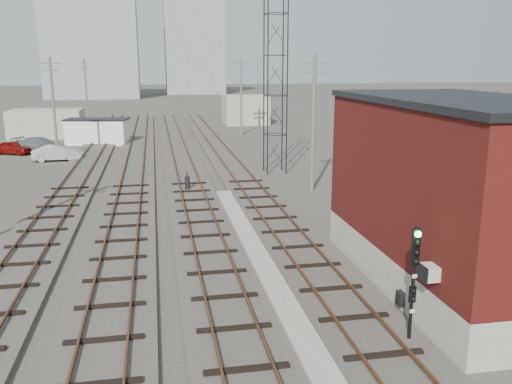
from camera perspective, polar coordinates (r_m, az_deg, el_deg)
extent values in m
plane|color=#282621|center=(66.78, -7.37, 6.06)|extent=(320.00, 320.00, 0.00)
cube|color=#332D28|center=(46.33, -2.73, 3.05)|extent=(3.20, 90.00, 0.20)
cube|color=#4C2816|center=(46.19, -3.62, 3.30)|extent=(0.07, 90.00, 0.12)
cube|color=#4C2816|center=(46.39, -1.85, 3.36)|extent=(0.07, 90.00, 0.12)
cube|color=#332D28|center=(45.96, -7.68, 2.86)|extent=(3.20, 90.00, 0.20)
cube|color=#4C2816|center=(45.89, -8.58, 3.11)|extent=(0.07, 90.00, 0.12)
cube|color=#4C2816|center=(45.96, -6.80, 3.18)|extent=(0.07, 90.00, 0.12)
cube|color=#332D28|center=(45.94, -12.67, 2.65)|extent=(3.20, 90.00, 0.20)
cube|color=#4C2816|center=(45.94, -13.58, 2.89)|extent=(0.07, 90.00, 0.12)
cube|color=#4C2816|center=(45.88, -11.79, 2.97)|extent=(0.07, 90.00, 0.12)
cube|color=#332D28|center=(46.27, -17.63, 2.42)|extent=(3.20, 90.00, 0.20)
cube|color=#4C2816|center=(46.33, -18.53, 2.66)|extent=(0.07, 90.00, 0.12)
cube|color=#4C2816|center=(46.15, -16.76, 2.74)|extent=(0.07, 90.00, 0.12)
cube|color=gray|center=(22.19, 1.12, -8.53)|extent=(0.90, 28.00, 0.26)
cube|color=gray|center=(22.67, 19.96, -7.21)|extent=(6.00, 12.00, 1.50)
cube|color=#531813|center=(21.73, 20.69, 1.47)|extent=(6.00, 12.00, 5.50)
cube|color=black|center=(21.37, 21.33, 8.97)|extent=(6.20, 12.20, 0.25)
cube|color=beige|center=(17.38, 17.75, -8.06)|extent=(0.45, 0.62, 0.45)
cube|color=black|center=(19.73, 14.94, -10.74)|extent=(0.20, 0.35, 0.50)
cylinder|color=black|center=(41.28, 1.25, 12.13)|extent=(0.10, 0.10, 15.00)
cylinder|color=black|center=(41.62, 3.32, 12.12)|extent=(0.10, 0.10, 15.00)
cylinder|color=black|center=(42.75, 0.83, 12.18)|extent=(0.10, 0.10, 15.00)
cylinder|color=black|center=(43.07, 2.83, 12.17)|extent=(0.10, 0.10, 15.00)
cylinder|color=#595147|center=(52.05, -20.52, 8.26)|extent=(0.24, 0.24, 9.00)
cube|color=#595147|center=(51.90, -20.87, 12.54)|extent=(1.80, 0.12, 0.12)
cube|color=#595147|center=(51.90, -20.82, 11.88)|extent=(1.40, 0.12, 0.12)
cylinder|color=#595147|center=(76.75, -17.43, 9.88)|extent=(0.24, 0.24, 9.00)
cube|color=#595147|center=(76.65, -17.64, 12.79)|extent=(1.80, 0.12, 0.12)
cube|color=#595147|center=(76.66, -17.60, 12.34)|extent=(1.40, 0.12, 0.12)
cylinder|color=#595147|center=(35.86, 6.05, 7.06)|extent=(0.24, 0.24, 9.00)
cube|color=#595147|center=(35.64, 6.21, 13.30)|extent=(1.80, 0.12, 0.12)
cube|color=#595147|center=(35.65, 6.18, 12.34)|extent=(1.40, 0.12, 0.12)
cylinder|color=#595147|center=(65.07, -1.58, 9.96)|extent=(0.24, 0.24, 9.00)
cube|color=#595147|center=(64.95, -1.60, 13.39)|extent=(1.80, 0.12, 0.12)
cube|color=#595147|center=(64.96, -1.60, 12.86)|extent=(1.40, 0.12, 0.12)
cube|color=gray|center=(142.02, -17.00, 15.51)|extent=(22.00, 14.00, 30.00)
cube|color=gray|center=(156.65, -6.53, 15.01)|extent=(16.00, 12.00, 26.00)
cube|color=gray|center=(67.63, -21.17, 6.73)|extent=(8.00, 5.00, 3.20)
cube|color=gray|center=(77.47, -1.13, 8.66)|extent=(6.00, 6.00, 4.00)
cube|color=gray|center=(17.92, 15.76, -14.98)|extent=(0.40, 0.40, 0.10)
cylinder|color=black|center=(17.14, 16.15, -9.58)|extent=(0.11, 0.11, 3.76)
cube|color=black|center=(16.68, 16.47, -5.58)|extent=(0.24, 0.10, 1.13)
sphere|color=#0CE533|center=(16.48, 16.71, -4.28)|extent=(0.19, 0.19, 0.19)
sphere|color=black|center=(16.56, 16.64, -5.21)|extent=(0.19, 0.19, 0.19)
sphere|color=black|center=(16.65, 16.58, -6.14)|extent=(0.19, 0.19, 0.19)
sphere|color=black|center=(16.75, 16.51, -7.05)|extent=(0.19, 0.19, 0.19)
cube|color=black|center=(17.22, 16.13, -10.32)|extent=(0.21, 0.09, 0.52)
cube|color=white|center=(16.94, 16.36, -8.51)|extent=(0.15, 0.02, 0.11)
cube|color=white|center=(17.38, 16.11, -11.96)|extent=(0.15, 0.02, 0.11)
cube|color=black|center=(36.51, -7.24, 0.90)|extent=(0.37, 0.37, 0.96)
cylinder|color=black|center=(36.38, -7.27, 1.86)|extent=(0.08, 0.08, 0.29)
cube|color=white|center=(60.19, -16.36, 6.08)|extent=(6.64, 3.78, 2.60)
cube|color=black|center=(60.04, -16.45, 7.36)|extent=(6.88, 4.03, 0.12)
imported|color=maroon|center=(56.22, -24.21, 4.27)|extent=(3.99, 2.99, 1.26)
imported|color=#ADB1B5|center=(51.00, -20.19, 3.87)|extent=(4.29, 1.70, 1.39)
imported|color=slate|center=(55.92, -21.74, 4.58)|extent=(5.61, 3.99, 1.51)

